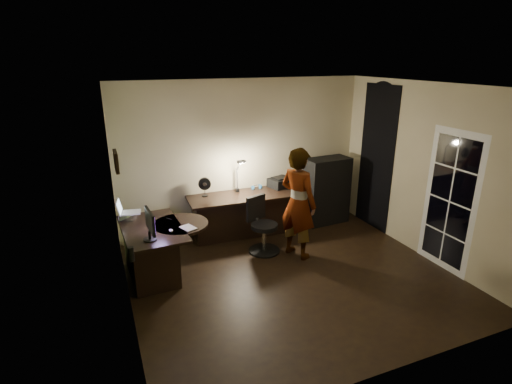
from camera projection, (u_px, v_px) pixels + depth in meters
name	position (u px, v px, depth m)	size (l,w,h in m)	color
floor	(293.00, 278.00, 5.81)	(4.50, 4.00, 0.01)	black
ceiling	(299.00, 86.00, 4.93)	(4.50, 4.00, 0.01)	silver
wall_back	(243.00, 156.00, 7.12)	(4.50, 0.01, 2.70)	#BFB48D
wall_front	(399.00, 255.00, 3.61)	(4.50, 0.01, 2.70)	#BFB48D
wall_left	(121.00, 213.00, 4.56)	(0.01, 4.00, 2.70)	#BFB48D
wall_right	(425.00, 172.00, 6.18)	(0.01, 4.00, 2.70)	#BFB48D
green_wall_overlay	(122.00, 213.00, 4.56)	(0.00, 4.00, 2.70)	#485F25
arched_doorway	(376.00, 158.00, 7.19)	(0.01, 0.90, 2.60)	black
french_door	(450.00, 202.00, 5.79)	(0.02, 0.92, 2.10)	white
framed_picture	(116.00, 161.00, 4.80)	(0.04, 0.30, 0.25)	black
desk_left	(154.00, 252.00, 5.75)	(0.81, 1.31, 0.76)	black
desk_right	(246.00, 215.00, 7.07)	(2.02, 0.71, 0.76)	black
cabinet	(326.00, 191.00, 7.56)	(0.84, 0.42, 1.26)	black
laptop_stand	(128.00, 216.00, 5.90)	(0.23, 0.19, 0.10)	silver
laptop	(130.00, 206.00, 5.86)	(0.31, 0.29, 0.22)	silver
monitor	(149.00, 230.00, 5.20)	(0.09, 0.45, 0.29)	black
mouse	(171.00, 230.00, 5.50)	(0.05, 0.08, 0.03)	silver
phone	(151.00, 218.00, 5.96)	(0.07, 0.14, 0.01)	black
pen	(169.00, 219.00, 5.91)	(0.01, 0.13, 0.01)	black
speaker	(131.00, 254.00, 4.68)	(0.07, 0.07, 0.18)	black
notepad	(188.00, 228.00, 5.61)	(0.16, 0.23, 0.01)	silver
desk_fan	(205.00, 187.00, 6.82)	(0.22, 0.12, 0.33)	black
headphones	(257.00, 187.00, 7.23)	(0.18, 0.08, 0.09)	#2A679F
printer	(280.00, 182.00, 7.34)	(0.41, 0.32, 0.18)	black
desk_lamp	(237.00, 174.00, 6.98)	(0.16, 0.30, 0.67)	black
office_chair	(264.00, 226.00, 6.43)	(0.51, 0.51, 0.92)	black
person	(298.00, 203.00, 6.18)	(0.63, 0.42, 1.77)	#D8A88C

